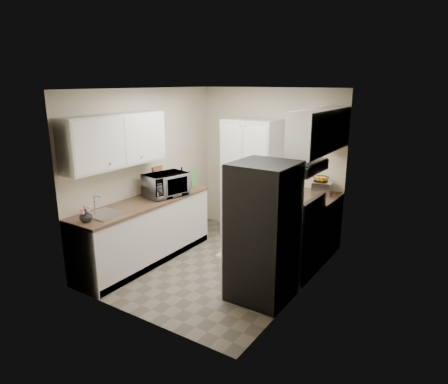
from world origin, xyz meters
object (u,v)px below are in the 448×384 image
object	(u,v)px
microwave	(166,185)
wine_bottle	(182,178)
toaster_oven	(322,188)
electric_range	(292,240)
pantry_cabinet	(251,179)
refrigerator	(263,232)

from	to	relation	value
microwave	wine_bottle	world-z (taller)	microwave
toaster_oven	electric_range	bearing A→B (deg)	-105.20
wine_bottle	microwave	bearing A→B (deg)	-76.11
toaster_oven	microwave	bearing A→B (deg)	-156.58
electric_range	wine_bottle	bearing A→B (deg)	176.36
pantry_cabinet	refrigerator	xyz separation A→B (m)	(1.14, -1.73, -0.15)
electric_range	microwave	size ratio (longest dim) A/B	1.81
refrigerator	pantry_cabinet	bearing A→B (deg)	123.46
pantry_cabinet	microwave	world-z (taller)	pantry_cabinet
refrigerator	microwave	world-z (taller)	refrigerator
microwave	refrigerator	bearing A→B (deg)	-87.93
pantry_cabinet	electric_range	distance (m)	1.58
electric_range	toaster_oven	world-z (taller)	electric_range
pantry_cabinet	toaster_oven	bearing A→B (deg)	1.16
microwave	wine_bottle	distance (m)	0.56
wine_bottle	electric_range	bearing A→B (deg)	-3.64
electric_range	refrigerator	world-z (taller)	refrigerator
pantry_cabinet	microwave	distance (m)	1.52
electric_range	wine_bottle	xyz separation A→B (m)	(-2.02, 0.13, 0.59)
electric_range	toaster_oven	xyz separation A→B (m)	(0.06, 0.95, 0.54)
pantry_cabinet	electric_range	world-z (taller)	pantry_cabinet
pantry_cabinet	toaster_oven	world-z (taller)	pantry_cabinet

